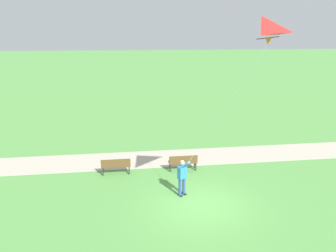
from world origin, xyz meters
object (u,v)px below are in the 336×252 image
Objects in this scene: person_kite_flyer at (182,175)px; park_bench_near_walkway at (183,161)px; flying_kite at (261,32)px; park_bench_far_walkway at (116,165)px.

person_kite_flyer reaches higher than park_bench_near_walkway.
park_bench_far_walkway is at bearing 45.72° from flying_kite.
flying_kite is at bearing -161.02° from park_bench_near_walkway.
park_bench_far_walkway is (5.25, 5.38, -6.95)m from flying_kite.
person_kite_flyer is at bearing 173.91° from park_bench_near_walkway.
park_bench_near_walkway is (5.50, 1.89, -6.95)m from flying_kite.
person_kite_flyer is 2.69m from park_bench_near_walkway.
park_bench_far_walkway is at bearing 53.56° from person_kite_flyer.
park_bench_near_walkway is 1.00× the size of park_bench_far_walkway.
park_bench_near_walkway and park_bench_far_walkway have the same top height.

